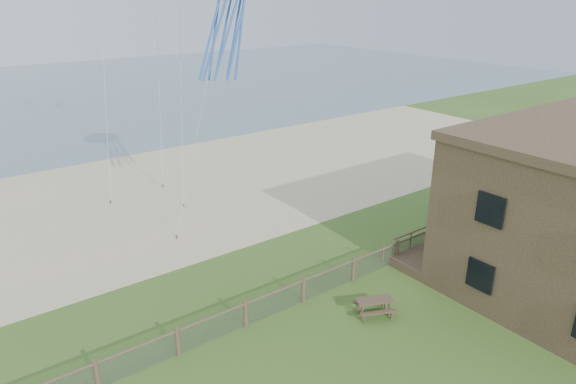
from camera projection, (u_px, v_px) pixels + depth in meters
ground at (407, 378)px, 18.29m from camera, size 160.00×160.00×0.00m
sand_beach at (157, 195)px, 34.74m from camera, size 72.00×20.00×0.02m
ocean at (22, 97)px, 67.64m from camera, size 160.00×68.00×0.02m
chainlink_fence at (303, 291)px, 22.58m from camera, size 36.20×0.20×1.25m
motel_deck at (494, 230)px, 29.16m from camera, size 15.00×2.00×0.50m
picnic_table at (374, 308)px, 21.78m from camera, size 1.90×1.72×0.66m
octopus_kite at (225, 10)px, 23.10m from camera, size 3.53×2.90×6.30m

